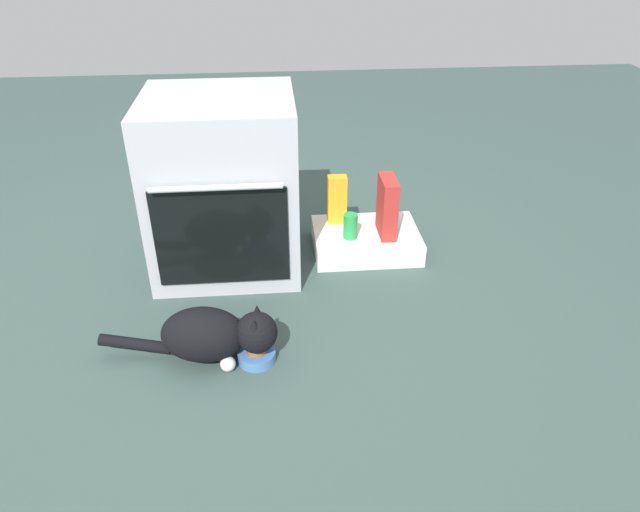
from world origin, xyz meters
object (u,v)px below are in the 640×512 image
(cereal_box, at_px, (387,207))
(juice_carton, at_px, (337,200))
(soda_can, at_px, (350,226))
(oven, at_px, (224,185))
(cat, at_px, (214,334))
(food_bowl, at_px, (257,355))
(pantry_cabinet, at_px, (366,240))

(cereal_box, height_order, juice_carton, cereal_box)
(soda_can, bearing_deg, juice_carton, 105.60)
(soda_can, bearing_deg, oven, 178.38)
(cat, height_order, soda_can, soda_can)
(food_bowl, relative_size, soda_can, 1.17)
(pantry_cabinet, bearing_deg, soda_can, -146.85)
(oven, height_order, soda_can, oven)
(cat, distance_m, juice_carton, 1.01)
(pantry_cabinet, distance_m, cat, 1.00)
(pantry_cabinet, xyz_separation_m, cat, (-0.68, -0.74, 0.07))
(oven, distance_m, food_bowl, 0.82)
(cat, xyz_separation_m, juice_carton, (0.54, 0.85, 0.11))
(oven, height_order, food_bowl, oven)
(cat, height_order, cereal_box, cereal_box)
(oven, relative_size, cereal_box, 2.78)
(food_bowl, bearing_deg, juice_carton, 65.50)
(oven, distance_m, cereal_box, 0.75)
(oven, distance_m, pantry_cabinet, 0.74)
(soda_can, xyz_separation_m, cereal_box, (0.17, 0.02, 0.08))
(cat, xyz_separation_m, cereal_box, (0.76, 0.71, 0.13))
(food_bowl, height_order, cat, cat)
(juice_carton, bearing_deg, soda_can, -74.40)
(oven, relative_size, soda_can, 6.48)
(soda_can, distance_m, cereal_box, 0.19)
(food_bowl, height_order, juice_carton, juice_carton)
(oven, bearing_deg, cat, -91.83)
(food_bowl, xyz_separation_m, cat, (-0.15, 0.02, 0.09))
(food_bowl, bearing_deg, oven, 100.08)
(oven, relative_size, juice_carton, 3.24)
(cat, relative_size, soda_can, 5.50)
(oven, height_order, cat, oven)
(cat, xyz_separation_m, soda_can, (0.59, 0.68, 0.05))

